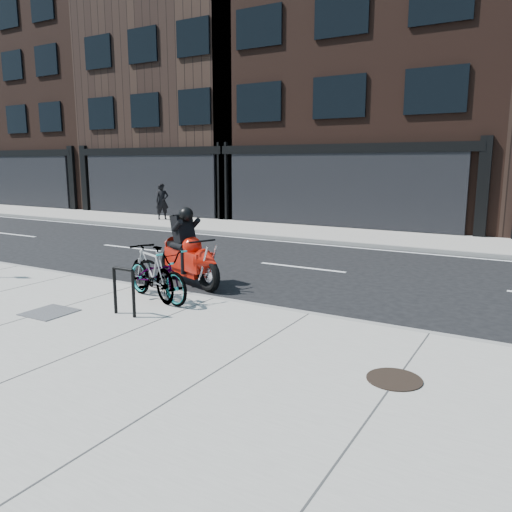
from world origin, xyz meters
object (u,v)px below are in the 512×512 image
Objects in this scene: bicycle_rear at (151,272)px; bike_rack at (124,287)px; manhole_cover at (394,379)px; motorcycle at (191,254)px; pedestrian at (162,201)px; bicycle_front at (157,274)px; utility_grate at (50,312)px.

bike_rack is at bearing 39.51° from bicycle_rear.
bike_rack is 1.26× the size of manhole_cover.
motorcycle is at bearing 103.42° from bike_rack.
pedestrian is at bearing 128.26° from bike_rack.
bicycle_front is at bearing 164.75° from manhole_cover.
manhole_cover is at bearing -8.40° from motorcycle.
manhole_cover is at bearing 97.23° from bicycle_rear.
pedestrian reaches higher than bike_rack.
motorcycle is at bearing 79.42° from utility_grate.
motorcycle is (-0.30, 1.61, 0.05)m from bicycle_rear.
bike_rack is 0.44× the size of bicycle_front.
bicycle_rear is at bearing 165.19° from manhole_cover.
bike_rack is at bearing 24.20° from utility_grate.
bicycle_front is at bearing 99.89° from bike_rack.
bicycle_rear is at bearing -58.73° from motorcycle.
bicycle_front is at bearing -105.77° from pedestrian.
motorcycle reaches higher than bike_rack.
bicycle_rear is at bearing 107.47° from bike_rack.
bicycle_rear reaches higher than bicycle_front.
utility_grate is at bearing -155.80° from bike_rack.
utility_grate is (7.94, -12.19, -0.81)m from pedestrian.
bicycle_rear is (-0.15, 0.00, 0.03)m from bicycle_front.
motorcycle reaches higher than utility_grate.
bicycle_rear is at bearing -106.23° from pedestrian.
bicycle_front reaches higher than bike_rack.
bicycle_rear is 1.64m from motorcycle.
manhole_cover is at bearing 2.82° from utility_grate.
bike_rack is 0.51× the size of pedestrian.
bicycle_front is 5.03m from manhole_cover.
bike_rack is 1.11× the size of utility_grate.
bicycle_front is 0.15m from bicycle_rear.
utility_grate is (-5.89, -0.29, 0.00)m from manhole_cover.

